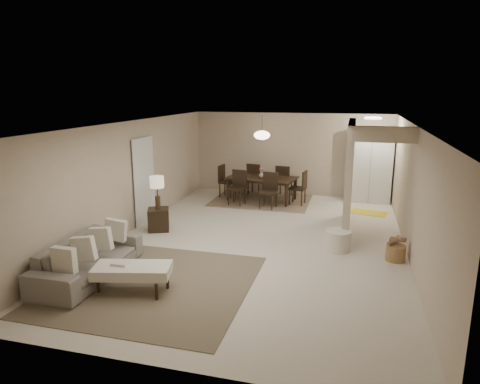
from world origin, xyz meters
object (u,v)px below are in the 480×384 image
(ottoman_bench, at_px, (132,271))
(dining_table, at_px, (261,189))
(pantry_cabinet, at_px, (370,166))
(sofa, at_px, (89,259))
(round_pouf, at_px, (338,241))
(side_table, at_px, (159,219))
(wicker_basket, at_px, (396,253))

(ottoman_bench, relative_size, dining_table, 0.67)
(pantry_cabinet, distance_m, ottoman_bench, 7.96)
(sofa, relative_size, ottoman_bench, 1.73)
(round_pouf, bearing_deg, pantry_cabinet, 80.84)
(ottoman_bench, relative_size, side_table, 2.57)
(pantry_cabinet, height_order, wicker_basket, pantry_cabinet)
(sofa, bearing_deg, pantry_cabinet, -36.52)
(wicker_basket, xyz_separation_m, dining_table, (-3.43, 3.81, 0.19))
(pantry_cabinet, distance_m, dining_table, 3.19)
(pantry_cabinet, distance_m, sofa, 8.24)
(sofa, bearing_deg, dining_table, -17.33)
(pantry_cabinet, relative_size, ottoman_bench, 1.60)
(side_table, bearing_deg, round_pouf, -3.41)
(ottoman_bench, bearing_deg, wicker_basket, 16.43)
(dining_table, bearing_deg, pantry_cabinet, 21.87)
(dining_table, bearing_deg, ottoman_bench, -88.54)
(side_table, distance_m, dining_table, 3.71)
(sofa, distance_m, round_pouf, 4.77)
(sofa, xyz_separation_m, ottoman_bench, (1.00, -0.30, 0.02))
(sofa, xyz_separation_m, wicker_basket, (5.20, 2.13, -0.18))
(pantry_cabinet, relative_size, side_table, 4.10)
(sofa, height_order, dining_table, dining_table)
(pantry_cabinet, xyz_separation_m, dining_table, (-3.03, -0.72, -0.70))
(ottoman_bench, xyz_separation_m, dining_table, (0.77, 6.24, -0.00))
(pantry_cabinet, xyz_separation_m, wicker_basket, (0.40, -4.53, -0.90))
(sofa, bearing_deg, round_pouf, -60.39)
(pantry_cabinet, bearing_deg, wicker_basket, -84.95)
(side_table, bearing_deg, wicker_basket, -5.76)
(sofa, distance_m, ottoman_bench, 1.05)
(round_pouf, xyz_separation_m, dining_table, (-2.35, 3.53, 0.14))
(pantry_cabinet, xyz_separation_m, side_table, (-4.75, -4.01, -0.79))
(pantry_cabinet, relative_size, dining_table, 1.06)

